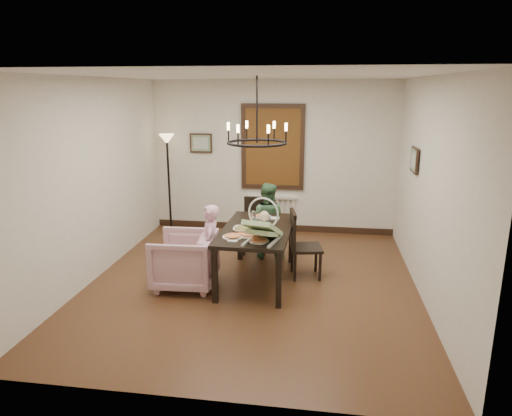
% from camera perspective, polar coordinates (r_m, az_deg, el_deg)
% --- Properties ---
extents(room_shell, '(4.51, 5.00, 2.81)m').
position_cam_1_polar(room_shell, '(6.39, 0.01, 3.52)').
color(room_shell, '#54301D').
rests_on(room_shell, ground).
extents(dining_table, '(0.98, 1.68, 0.78)m').
position_cam_1_polar(dining_table, '(6.31, 0.11, -3.27)').
color(dining_table, black).
rests_on(dining_table, room_shell).
extents(chair_far, '(0.41, 0.41, 0.91)m').
position_cam_1_polar(chair_far, '(7.49, -0.15, -2.25)').
color(chair_far, black).
rests_on(chair_far, room_shell).
extents(chair_right, '(0.51, 0.51, 0.99)m').
position_cam_1_polar(chair_right, '(6.56, 6.31, -4.49)').
color(chair_right, black).
rests_on(chair_right, room_shell).
extents(armchair, '(0.86, 0.84, 0.75)m').
position_cam_1_polar(armchair, '(6.33, -8.96, -6.45)').
color(armchair, '#DDA9B8').
rests_on(armchair, room_shell).
extents(elderly_woman, '(0.29, 0.39, 0.96)m').
position_cam_1_polar(elderly_woman, '(6.22, -5.77, -5.69)').
color(elderly_woman, '#E3A0BA').
rests_on(elderly_woman, room_shell).
extents(seated_man, '(0.54, 0.45, 1.01)m').
position_cam_1_polar(seated_man, '(7.26, 1.37, -2.39)').
color(seated_man, '#3F6B44').
rests_on(seated_man, room_shell).
extents(baby_bouncer, '(0.54, 0.67, 0.38)m').
position_cam_1_polar(baby_bouncer, '(5.70, 0.85, -2.33)').
color(baby_bouncer, '#AED391').
rests_on(baby_bouncer, dining_table).
extents(salad_bowl, '(0.32, 0.32, 0.08)m').
position_cam_1_polar(salad_bowl, '(6.10, -1.63, -2.70)').
color(salad_bowl, white).
rests_on(salad_bowl, dining_table).
extents(pizza_platter, '(0.33, 0.33, 0.04)m').
position_cam_1_polar(pizza_platter, '(5.98, -0.79, -3.25)').
color(pizza_platter, tan).
rests_on(pizza_platter, dining_table).
extents(drinking_glass, '(0.07, 0.07, 0.13)m').
position_cam_1_polar(drinking_glass, '(6.41, 0.62, -1.59)').
color(drinking_glass, silver).
rests_on(drinking_glass, dining_table).
extents(window_blinds, '(1.00, 0.03, 1.40)m').
position_cam_1_polar(window_blinds, '(8.41, 2.10, 7.61)').
color(window_blinds, '#5D3512').
rests_on(window_blinds, room_shell).
extents(radiator, '(0.92, 0.12, 0.62)m').
position_cam_1_polar(radiator, '(8.67, 2.04, -0.60)').
color(radiator, silver).
rests_on(radiator, room_shell).
extents(picture_back, '(0.42, 0.03, 0.36)m').
position_cam_1_polar(picture_back, '(8.66, -6.89, 8.06)').
color(picture_back, black).
rests_on(picture_back, room_shell).
extents(picture_right, '(0.03, 0.42, 0.36)m').
position_cam_1_polar(picture_right, '(6.93, 19.18, 5.68)').
color(picture_right, black).
rests_on(picture_right, room_shell).
extents(floor_lamp, '(0.30, 0.30, 1.80)m').
position_cam_1_polar(floor_lamp, '(8.64, -10.82, 2.85)').
color(floor_lamp, black).
rests_on(floor_lamp, room_shell).
extents(chandelier, '(0.80, 0.80, 0.04)m').
position_cam_1_polar(chandelier, '(6.04, 0.12, 8.15)').
color(chandelier, black).
rests_on(chandelier, room_shell).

